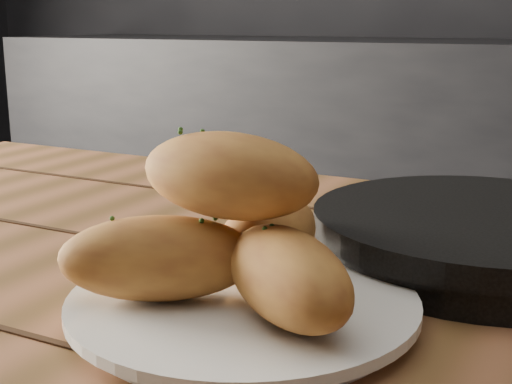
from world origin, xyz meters
TOP-DOWN VIEW (x-y plane):
  - counter at (0.00, 1.70)m, footprint 2.80×0.60m
  - plate at (0.35, -0.04)m, footprint 0.25×0.25m
  - bread_rolls at (0.34, -0.04)m, footprint 0.24×0.21m
  - skillet at (0.48, 0.17)m, footprint 0.44×0.30m

SIDE VIEW (x-z plane):
  - counter at x=0.00m, z-range 0.00..0.90m
  - plate at x=0.35m, z-range 0.75..0.77m
  - skillet at x=0.48m, z-range 0.75..0.80m
  - bread_rolls at x=0.34m, z-range 0.75..0.87m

